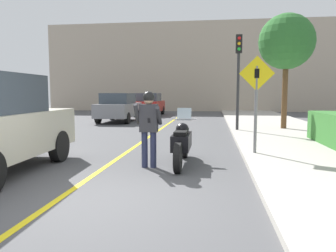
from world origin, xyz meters
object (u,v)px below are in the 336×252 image
Objects in this scene: person_biker at (149,121)px; crossing_sign at (256,95)px; motorcycle at (182,143)px; street_tree at (287,42)px; parked_car_red at (149,104)px; traffic_light at (238,65)px; parked_car_grey at (119,107)px.

crossing_sign is (2.54, 1.59, 0.58)m from person_biker.
street_tree is at bearing 62.79° from motorcycle.
parked_car_red is at bearing 110.74° from crossing_sign.
motorcycle is at bearing -104.91° from traffic_light.
parked_car_grey is (-8.62, 3.49, -3.04)m from street_tree.
traffic_light is at bearing -156.82° from street_tree.
crossing_sign reaches higher than parked_car_red.
traffic_light is (-0.07, 5.46, 1.24)m from crossing_sign.
crossing_sign is at bearing 32.34° from motorcycle.
street_tree reaches higher than parked_car_grey.
parked_car_grey is (-4.04, 11.44, -0.20)m from person_biker.
parked_car_grey is 5.78m from parked_car_red.
person_biker is 3.05m from crossing_sign.
traffic_light is (2.47, 7.04, 1.82)m from person_biker.
motorcycle is 9.11m from street_tree.
parked_car_grey is (-4.75, 11.01, 0.34)m from motorcycle.
crossing_sign is 11.87m from parked_car_grey.
parked_car_grey is (-6.58, 9.85, -0.78)m from crossing_sign.
parked_car_grey is at bearing 146.00° from traffic_light.
street_tree is (2.03, 6.36, 2.26)m from crossing_sign.
crossing_sign is at bearing 31.99° from person_biker.
motorcycle is at bearing -66.67° from parked_car_grey.
motorcycle is 0.59× the size of traffic_light.
person_biker is at bearing -148.91° from motorcycle.
parked_car_grey is 1.00× the size of parked_car_red.
street_tree is (2.10, 0.90, 1.02)m from traffic_light.
parked_car_red is at bearing 101.09° from person_biker.
motorcycle is 0.56× the size of parked_car_grey.
crossing_sign is 5.60m from traffic_light.
parked_car_grey is at bearing 113.33° from motorcycle.
street_tree is at bearing -22.06° from parked_car_grey.
motorcycle is 7.25m from traffic_light.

